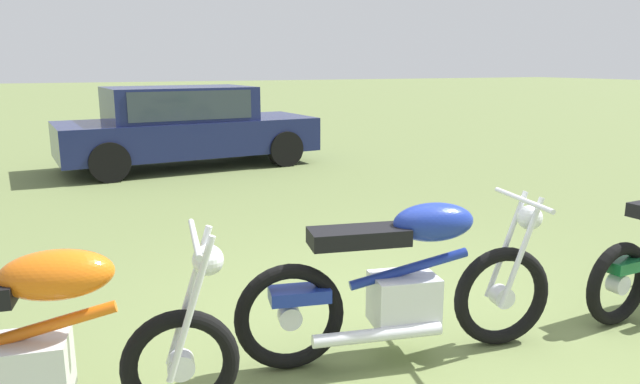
# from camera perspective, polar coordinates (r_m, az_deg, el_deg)

# --- Properties ---
(ground_plane) EXTENTS (120.00, 120.00, 0.00)m
(ground_plane) POSITION_cam_1_polar(r_m,az_deg,el_deg) (4.04, 7.65, -14.51)
(ground_plane) COLOR olive
(motorcycle_orange) EXTENTS (2.08, 0.67, 1.02)m
(motorcycle_orange) POSITION_cam_1_polar(r_m,az_deg,el_deg) (3.20, -26.96, -13.70)
(motorcycle_orange) COLOR black
(motorcycle_orange) RESTS_ON ground
(motorcycle_blue) EXTENTS (2.06, 0.72, 1.02)m
(motorcycle_blue) POSITION_cam_1_polar(r_m,az_deg,el_deg) (3.70, 8.33, -8.77)
(motorcycle_blue) COLOR black
(motorcycle_blue) RESTS_ON ground
(car_navy) EXTENTS (4.58, 2.14, 1.43)m
(car_navy) POSITION_cam_1_polar(r_m,az_deg,el_deg) (10.72, -13.14, 6.65)
(car_navy) COLOR #161E4C
(car_navy) RESTS_ON ground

